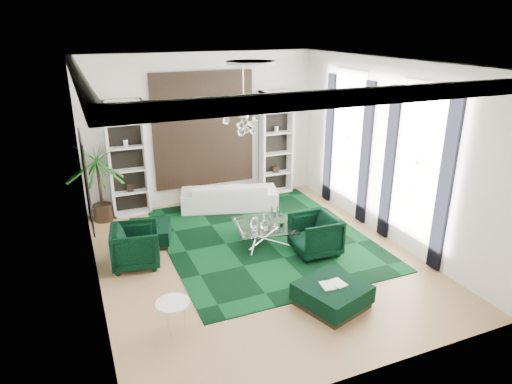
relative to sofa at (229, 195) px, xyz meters
name	(u,v)px	position (x,y,z in m)	size (l,w,h in m)	color
floor	(257,259)	(-0.38, -2.71, -0.36)	(6.00, 7.00, 0.02)	tan
ceiling	(257,61)	(-0.38, -2.71, 3.46)	(6.00, 7.00, 0.02)	white
wall_back	(203,130)	(-0.38, 0.80, 1.55)	(6.00, 0.02, 3.80)	white
wall_front	(371,248)	(-0.38, -6.22, 1.55)	(6.00, 0.02, 3.80)	white
wall_left	(86,189)	(-3.39, -2.71, 1.55)	(0.02, 7.00, 3.80)	white
wall_right	(389,151)	(2.63, -2.71, 1.55)	(0.02, 7.00, 3.80)	white
crown_molding	(257,68)	(-0.38, -2.71, 3.35)	(6.00, 7.00, 0.18)	white
ceiling_medallion	(251,62)	(-0.38, -2.41, 3.42)	(0.90, 0.90, 0.05)	white
tapestry	(204,130)	(-0.38, 0.75, 1.55)	(2.50, 0.06, 2.80)	black
shelving_left	(127,159)	(-2.33, 0.60, 1.05)	(0.90, 0.38, 2.80)	white
shelving_right	(276,143)	(1.57, 0.60, 1.05)	(0.90, 0.38, 2.80)	white
painting	(87,181)	(-3.35, -2.11, 1.50)	(0.04, 1.30, 1.60)	black
window_near	(418,163)	(2.61, -3.61, 1.55)	(0.03, 1.10, 2.90)	white
curtain_near_a	(445,188)	(2.58, -4.39, 1.30)	(0.07, 0.30, 3.25)	black
curtain_near_b	(389,164)	(2.58, -2.83, 1.30)	(0.07, 0.30, 3.25)	black
window_far	(348,136)	(2.61, -1.21, 1.55)	(0.03, 1.10, 2.90)	white
curtain_far_a	(365,154)	(2.58, -1.99, 1.30)	(0.07, 0.30, 3.25)	black
curtain_far_b	(329,139)	(2.58, -0.43, 1.30)	(0.07, 0.30, 3.25)	black
rug	(263,237)	(0.11, -1.90, -0.34)	(4.20, 5.00, 0.02)	black
sofa	(229,195)	(0.00, 0.00, 0.00)	(2.39, 0.94, 0.70)	white
armchair_left	(136,246)	(-2.64, -2.05, 0.06)	(0.87, 0.89, 0.81)	black
armchair_right	(315,235)	(0.79, -2.95, 0.06)	(0.87, 0.89, 0.81)	black
coffee_table	(264,233)	(0.04, -2.11, -0.14)	(1.20, 1.20, 0.41)	white
ottoman_side	(149,234)	(-2.24, -1.17, -0.15)	(0.90, 0.90, 0.40)	black
ottoman_front	(332,295)	(0.13, -4.70, -0.15)	(1.00, 1.00, 0.40)	black
book	(333,284)	(0.13, -4.70, 0.07)	(0.42, 0.28, 0.03)	white
side_table	(174,317)	(-2.44, -4.35, -0.10)	(0.52, 0.52, 0.50)	white
palm	(98,172)	(-3.03, 0.44, 0.85)	(1.50, 1.50, 2.40)	#1C651B
chandelier	(243,115)	(-0.55, -2.47, 2.50)	(0.80, 0.80, 0.72)	white
table_plant	(282,222)	(0.34, -2.36, 0.18)	(0.13, 0.11, 0.24)	#1C651B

